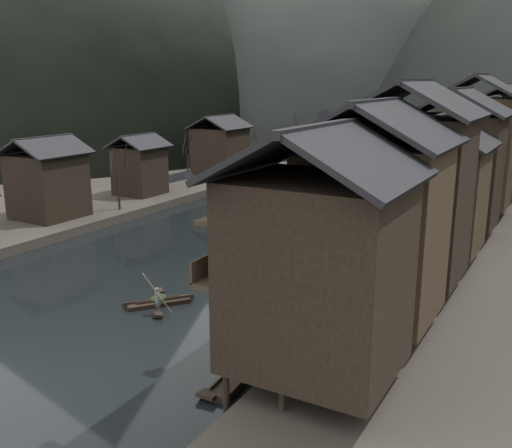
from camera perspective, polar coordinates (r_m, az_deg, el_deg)
The scene contains 12 objects.
water at distance 42.06m, azimuth -11.68°, elevation -6.62°, with size 300.00×300.00×0.00m, color black.
left_bank at distance 93.60m, azimuth -11.73°, elevation 5.28°, with size 40.00×200.00×1.20m, color #2D2823.
stilt_houses at distance 49.79m, azimuth 19.11°, elevation 6.60°, with size 9.00×67.60×15.48m.
left_houses at distance 68.67m, azimuth -13.77°, elevation 6.25°, with size 8.10×53.20×8.73m.
bare_trees at distance 70.17m, azimuth -8.81°, elevation 6.92°, with size 3.50×74.59×7.00m.
moored_sampans at distance 54.39m, azimuth 13.24°, elevation -1.66°, with size 3.02×61.93×0.47m.
midriver_boats at distance 80.93m, azimuth 7.85°, elevation 3.78°, with size 11.82×33.28×0.45m.
stone_bridge at distance 105.00m, azimuth 15.26°, elevation 8.52°, with size 40.00×6.00×9.00m.
hero_sampan at distance 39.30m, azimuth -9.70°, elevation -7.73°, with size 3.47×4.15×0.43m.
cargo_heap at distance 39.31m, azimuth -9.73°, elevation -6.89°, with size 1.02×1.34×0.61m, color black.
boatman at distance 37.40m, azimuth -9.83°, elevation -7.13°, with size 0.62×0.40×1.69m, color #575759.
bamboo_pole at distance 36.40m, azimuth -9.77°, elevation -3.29°, with size 0.06×0.06×4.23m, color #8C7A51.
Camera 1 is at (26.45, -29.15, 14.82)m, focal length 40.00 mm.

